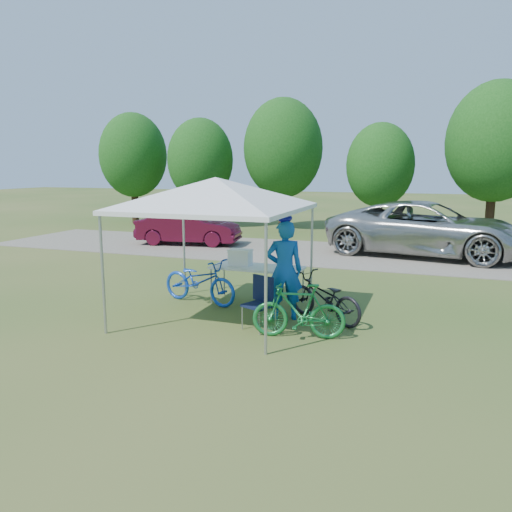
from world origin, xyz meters
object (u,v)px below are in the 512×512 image
Objects in this scene: folding_chair at (261,298)px; sedan at (188,227)px; bike_blue at (200,281)px; cooler at (240,257)px; bike_dark at (324,298)px; bike_green at (299,311)px; folding_table at (257,269)px; cyclist at (284,270)px; minivan at (427,229)px.

folding_chair is 0.24× the size of sedan.
sedan reaches higher than bike_blue.
cooler reaches higher than bike_dark.
bike_blue is 8.34m from sedan.
bike_green is 1.13m from bike_dark.
folding_table is 2.08× the size of folding_chair.
cyclist reaches higher than sedan.
sedan is at bearing -153.68° from bike_green.
cooler is at bearing 180.00° from folding_table.
bike_blue is at bearing -160.73° from folding_table.
bike_dark is (0.76, 0.14, -0.51)m from cyclist.
cyclist is at bearing -45.85° from folding_table.
bike_dark is 10.25m from sedan.
bike_dark is (1.01, 0.79, -0.10)m from folding_chair.
bike_blue reaches higher than bike_green.
bike_dark is 8.33m from minivan.
cyclist is at bearing 92.24° from folding_chair.
bike_dark is at bearing -24.78° from folding_table.
folding_chair is 0.86m from bike_green.
folding_chair is at bearing -56.73° from cooler.
minivan is (2.45, 8.29, -0.05)m from cyclist.
bike_blue is at bearing -130.05° from bike_green.
cooler is (-0.39, 0.00, 0.22)m from folding_table.
sedan reaches higher than cooler.
bike_green is at bearing -106.44° from bike_blue.
folding_chair is 2.13m from bike_blue.
minivan is (4.49, 7.80, 0.42)m from bike_blue.
folding_chair is at bearing 172.68° from minivan.
cyclist reaches higher than minivan.
folding_chair is 0.15× the size of minivan.
bike_green is 0.92× the size of bike_dark.
folding_table is 0.45m from cooler.
folding_table is 8.63m from sedan.
cyclist is (1.26, -0.90, -0.02)m from cooler.
minivan is at bearing 157.52° from bike_green.
bike_blue is at bearing -160.02° from sedan.
folding_table is at bearing -85.03° from bike_dark.
bike_green is at bearing 97.51° from cyclist.
minivan reaches higher than bike_dark.
minivan is (3.71, 7.39, -0.07)m from cooler.
bike_green is at bearing 18.98° from bike_dark.
cooler is 0.25× the size of cyclist.
folding_chair is at bearing -22.13° from bike_dark.
cooler is 0.30× the size of bike_green.
bike_blue is 9.01m from minivan.
bike_dark is (1.63, -0.75, -0.31)m from folding_table.
minivan is (3.32, 7.39, 0.15)m from folding_table.
cooler is (-1.01, 1.54, 0.43)m from folding_chair.
folding_table is 1.27m from cyclist.
folding_chair is at bearing 46.83° from cyclist.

